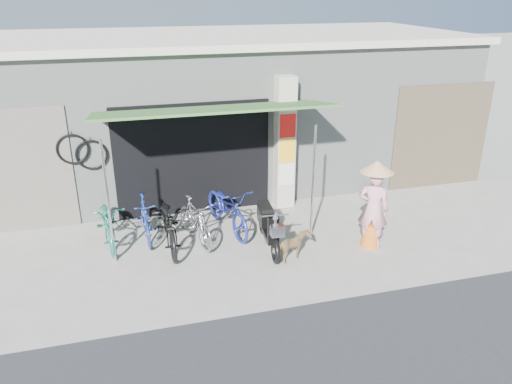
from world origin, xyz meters
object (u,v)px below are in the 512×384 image
object	(u,v)px
bike_black	(169,223)
street_dog	(293,247)
bike_teal	(108,222)
bike_navy	(227,208)
bike_silver	(195,221)
nun	(373,205)
bike_blue	(145,218)
moped	(268,226)

from	to	relation	value
bike_black	street_dog	xyz separation A→B (m)	(2.15, -1.17, -0.21)
bike_teal	bike_black	xyz separation A→B (m)	(1.16, -0.46, 0.05)
bike_navy	bike_silver	bearing A→B (deg)	-167.44
bike_black	nun	bearing A→B (deg)	-15.85
bike_teal	bike_silver	size ratio (longest dim) A/B	1.13
bike_blue	bike_silver	size ratio (longest dim) A/B	0.97
bike_black	bike_navy	world-z (taller)	bike_black
bike_silver	moped	size ratio (longest dim) A/B	0.89
bike_blue	nun	world-z (taller)	nun
bike_black	bike_silver	world-z (taller)	bike_black
street_dog	nun	bearing A→B (deg)	-109.95
street_dog	nun	size ratio (longest dim) A/B	0.39
bike_blue	bike_navy	distance (m)	1.68
bike_blue	bike_navy	size ratio (longest dim) A/B	0.78
street_dog	moped	bearing A→B (deg)	-1.94
bike_black	nun	size ratio (longest dim) A/B	1.08
bike_teal	nun	size ratio (longest dim) A/B	0.98
bike_teal	bike_blue	xyz separation A→B (m)	(0.72, -0.00, -0.01)
nun	street_dog	bearing A→B (deg)	41.59
bike_teal	bike_silver	world-z (taller)	bike_silver
bike_navy	moped	bearing A→B (deg)	-68.46
bike_black	bike_silver	bearing A→B (deg)	6.24
nun	bike_black	bearing A→B (deg)	21.31
bike_silver	nun	xyz separation A→B (m)	(3.30, -1.08, 0.42)
street_dog	bike_teal	bearing A→B (deg)	38.47
bike_teal	street_dog	size ratio (longest dim) A/B	2.50
bike_black	bike_navy	size ratio (longest dim) A/B	1.00
bike_teal	nun	xyz separation A→B (m)	(4.97, -1.48, 0.42)
bike_navy	moped	world-z (taller)	bike_navy
bike_teal	nun	bearing A→B (deg)	-22.50
bike_silver	bike_navy	distance (m)	0.81
moped	nun	xyz separation A→B (m)	(1.95, -0.52, 0.44)
street_dog	moped	xyz separation A→B (m)	(-0.29, 0.67, 0.15)
bike_silver	street_dog	world-z (taller)	bike_silver
bike_silver	moped	xyz separation A→B (m)	(1.35, -0.57, -0.02)
bike_silver	street_dog	bearing A→B (deg)	-51.67
nun	bike_blue	bearing A→B (deg)	17.14
bike_silver	nun	size ratio (longest dim) A/B	0.86
bike_blue	bike_navy	world-z (taller)	bike_navy
bike_teal	moped	distance (m)	3.16
bike_navy	street_dog	size ratio (longest dim) A/B	2.75
moped	nun	world-z (taller)	nun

